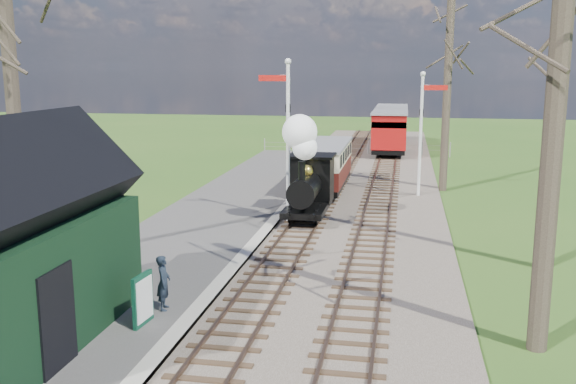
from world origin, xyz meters
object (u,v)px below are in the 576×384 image
at_px(semaphore_near, 286,129).
at_px(bench, 22,351).
at_px(person, 164,283).
at_px(red_carriage_b, 392,124).
at_px(station_shed, 12,247).
at_px(coach, 327,164).
at_px(sign_board, 143,299).
at_px(red_carriage_a, 390,131).
at_px(semaphore_far, 423,125).
at_px(locomotive, 307,174).

distance_m(semaphore_near, bench, 13.83).
bearing_deg(person, semaphore_near, -17.93).
height_order(red_carriage_b, person, red_carriage_b).
relative_size(station_shed, person, 4.73).
distance_m(semaphore_near, person, 10.17).
distance_m(coach, sign_board, 17.20).
xyz_separation_m(coach, red_carriage_b, (2.60, 19.19, 0.27)).
distance_m(station_shed, red_carriage_b, 38.21).
relative_size(sign_board, bench, 0.76).
distance_m(red_carriage_a, person, 30.15).
xyz_separation_m(red_carriage_b, sign_board, (-4.66, -36.26, -0.87)).
xyz_separation_m(red_carriage_a, person, (-4.54, -29.80, -0.80)).
bearing_deg(red_carriage_a, sign_board, -98.62).
bearing_deg(person, red_carriage_b, -18.38).
bearing_deg(red_carriage_a, station_shed, -102.13).
distance_m(semaphore_far, bench, 20.94).
height_order(semaphore_near, sign_board, semaphore_near).
height_order(station_shed, sign_board, station_shed).
bearing_deg(semaphore_far, red_carriage_b, 95.18).
xyz_separation_m(sign_board, person, (0.12, 0.96, 0.07)).
height_order(semaphore_far, red_carriage_a, semaphore_far).
height_order(semaphore_near, red_carriage_a, semaphore_near).
distance_m(red_carriage_b, bench, 39.29).
bearing_deg(red_carriage_b, sign_board, -97.33).
bearing_deg(sign_board, red_carriage_b, 82.67).
distance_m(station_shed, person, 3.56).
bearing_deg(sign_board, red_carriage_a, 81.38).
distance_m(semaphore_near, sign_board, 11.12).
bearing_deg(sign_board, station_shed, -149.34).
xyz_separation_m(semaphore_far, red_carriage_a, (-1.77, 14.08, -1.69)).
distance_m(locomotive, person, 10.29).
distance_m(semaphore_near, red_carriage_b, 25.87).
bearing_deg(person, bench, 145.93).
xyz_separation_m(semaphore_near, bench, (-2.67, -13.23, -3.02)).
bearing_deg(locomotive, coach, 89.89).
distance_m(locomotive, red_carriage_a, 19.92).
distance_m(semaphore_near, red_carriage_a, 20.45).
bearing_deg(semaphore_far, bench, -112.10).
bearing_deg(semaphore_far, sign_board, -111.11).
height_order(red_carriage_a, red_carriage_b, same).
bearing_deg(sign_board, semaphore_near, 83.09).
distance_m(semaphore_far, locomotive, 7.31).
relative_size(semaphore_far, red_carriage_a, 0.99).
height_order(locomotive, person, locomotive).
height_order(semaphore_near, red_carriage_b, semaphore_near).
height_order(coach, red_carriage_b, red_carriage_b).
bearing_deg(semaphore_far, red_carriage_a, 97.18).
distance_m(red_carriage_a, bench, 33.87).
xyz_separation_m(station_shed, semaphore_near, (3.53, 12.00, 1.35)).
bearing_deg(semaphore_near, sign_board, -96.91).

